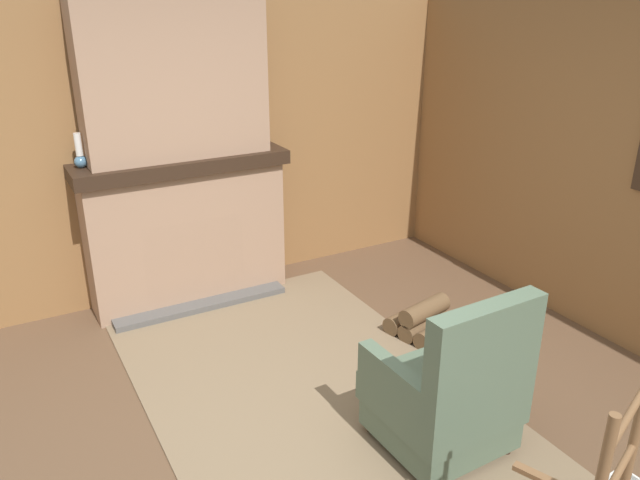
{
  "coord_description": "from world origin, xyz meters",
  "views": [
    {
      "loc": [
        2.44,
        -1.39,
        2.49
      ],
      "look_at": [
        -1.01,
        0.53,
        0.9
      ],
      "focal_mm": 35.0,
      "sensor_mm": 36.0,
      "label": 1
    }
  ],
  "objects_px": {
    "firewood_stack": "(424,321)",
    "decorative_plate_on_mantel": "(170,139)",
    "oil_lamp_vase": "(80,156)",
    "storage_case": "(215,142)",
    "armchair": "(448,396)"
  },
  "relations": [
    {
      "from": "oil_lamp_vase",
      "to": "decorative_plate_on_mantel",
      "type": "bearing_deg",
      "value": 91.65
    },
    {
      "from": "armchair",
      "to": "storage_case",
      "type": "height_order",
      "value": "storage_case"
    },
    {
      "from": "oil_lamp_vase",
      "to": "storage_case",
      "type": "bearing_deg",
      "value": 89.99
    },
    {
      "from": "storage_case",
      "to": "decorative_plate_on_mantel",
      "type": "bearing_deg",
      "value": -93.1
    },
    {
      "from": "oil_lamp_vase",
      "to": "storage_case",
      "type": "relative_size",
      "value": 1.16
    },
    {
      "from": "firewood_stack",
      "to": "oil_lamp_vase",
      "type": "height_order",
      "value": "oil_lamp_vase"
    },
    {
      "from": "oil_lamp_vase",
      "to": "decorative_plate_on_mantel",
      "type": "xyz_separation_m",
      "value": [
        -0.02,
        0.69,
        0.05
      ]
    },
    {
      "from": "firewood_stack",
      "to": "decorative_plate_on_mantel",
      "type": "xyz_separation_m",
      "value": [
        -1.55,
        -1.43,
        1.28
      ]
    },
    {
      "from": "storage_case",
      "to": "decorative_plate_on_mantel",
      "type": "xyz_separation_m",
      "value": [
        -0.02,
        -0.37,
        0.06
      ]
    },
    {
      "from": "firewood_stack",
      "to": "storage_case",
      "type": "bearing_deg",
      "value": -145.41
    },
    {
      "from": "armchair",
      "to": "storage_case",
      "type": "xyz_separation_m",
      "value": [
        -2.63,
        -0.35,
        0.96
      ]
    },
    {
      "from": "firewood_stack",
      "to": "storage_case",
      "type": "height_order",
      "value": "storage_case"
    },
    {
      "from": "storage_case",
      "to": "decorative_plate_on_mantel",
      "type": "distance_m",
      "value": 0.38
    },
    {
      "from": "firewood_stack",
      "to": "oil_lamp_vase",
      "type": "bearing_deg",
      "value": -125.84
    },
    {
      "from": "firewood_stack",
      "to": "decorative_plate_on_mantel",
      "type": "distance_m",
      "value": 2.47
    }
  ]
}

